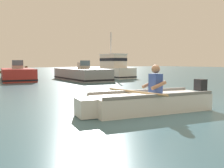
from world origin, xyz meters
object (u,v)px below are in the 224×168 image
Objects in this scene: moored_boat_red at (17,75)px; moored_boat_white at (111,69)px; moored_boat_grey at (81,75)px; rowboat_with_person at (148,102)px.

moored_boat_white is at bearing -7.38° from moored_boat_red.
moored_boat_grey is 3.59m from moored_boat_white.
moored_boat_grey is at bearing 71.82° from rowboat_with_person.
rowboat_with_person is 0.64× the size of moored_boat_grey.
moored_boat_white reaches higher than moored_boat_grey.
moored_boat_white is (3.36, 1.22, 0.34)m from moored_boat_grey.
moored_boat_red is at bearing 90.81° from rowboat_with_person.
moored_boat_red is (-0.19, 13.46, 0.15)m from rowboat_with_person.
moored_boat_white is at bearing 19.97° from moored_boat_grey.
moored_boat_red is at bearing 151.05° from moored_boat_grey.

